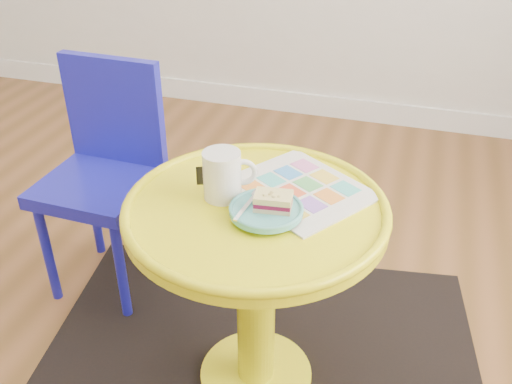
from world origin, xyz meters
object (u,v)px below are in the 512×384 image
(side_table, at_px, (256,262))
(newspaper, at_px, (299,189))
(chair, at_px, (105,164))
(mug, at_px, (223,174))
(plate, at_px, (266,211))

(side_table, relative_size, newspaper, 1.98)
(chair, relative_size, mug, 6.05)
(side_table, height_order, newspaper, newspaper)
(newspaper, relative_size, mug, 2.50)
(side_table, xyz_separation_m, newspaper, (0.08, 0.10, 0.17))
(newspaper, height_order, mug, mug)
(side_table, distance_m, chair, 0.69)
(mug, height_order, plate, mug)
(mug, bearing_deg, chair, 129.13)
(side_table, relative_size, chair, 0.82)
(newspaper, bearing_deg, chair, -163.79)
(side_table, xyz_separation_m, mug, (-0.09, 0.02, 0.23))
(plate, bearing_deg, mug, 155.86)
(side_table, bearing_deg, chair, 152.00)
(side_table, height_order, chair, chair)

